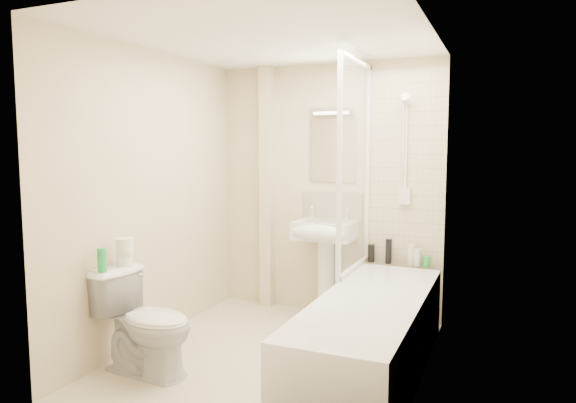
% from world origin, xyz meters
% --- Properties ---
extents(floor, '(2.50, 2.50, 0.00)m').
position_xyz_m(floor, '(0.00, 0.00, 0.00)').
color(floor, beige).
rests_on(floor, ground).
extents(wall_back, '(2.20, 0.02, 2.40)m').
position_xyz_m(wall_back, '(0.00, 1.25, 1.20)').
color(wall_back, beige).
rests_on(wall_back, ground).
extents(wall_left, '(0.02, 2.50, 2.40)m').
position_xyz_m(wall_left, '(-1.10, 0.00, 1.20)').
color(wall_left, beige).
rests_on(wall_left, ground).
extents(wall_right, '(0.02, 2.50, 2.40)m').
position_xyz_m(wall_right, '(1.10, 0.00, 1.20)').
color(wall_right, beige).
rests_on(wall_right, ground).
extents(ceiling, '(2.20, 2.50, 0.02)m').
position_xyz_m(ceiling, '(0.00, 0.00, 2.40)').
color(ceiling, white).
rests_on(ceiling, wall_back).
extents(tile_back, '(0.70, 0.01, 1.75)m').
position_xyz_m(tile_back, '(0.75, 1.24, 1.42)').
color(tile_back, beige).
rests_on(tile_back, wall_back).
extents(tile_right, '(0.01, 2.10, 1.75)m').
position_xyz_m(tile_right, '(1.09, 0.02, 1.42)').
color(tile_right, beige).
rests_on(tile_right, wall_right).
extents(pipe_boxing, '(0.12, 0.12, 2.40)m').
position_xyz_m(pipe_boxing, '(-0.62, 1.19, 1.20)').
color(pipe_boxing, beige).
rests_on(pipe_boxing, ground).
extents(splashback, '(0.60, 0.02, 0.30)m').
position_xyz_m(splashback, '(0.05, 1.24, 1.03)').
color(splashback, beige).
rests_on(splashback, wall_back).
extents(mirror, '(0.46, 0.01, 0.60)m').
position_xyz_m(mirror, '(0.05, 1.24, 1.58)').
color(mirror, white).
rests_on(mirror, wall_back).
extents(strip_light, '(0.42, 0.07, 0.07)m').
position_xyz_m(strip_light, '(0.05, 1.22, 1.95)').
color(strip_light, silver).
rests_on(strip_light, wall_back).
extents(bathtub, '(0.70, 2.10, 0.55)m').
position_xyz_m(bathtub, '(0.75, 0.02, 0.29)').
color(bathtub, white).
rests_on(bathtub, ground).
extents(shower_screen, '(0.04, 0.92, 1.80)m').
position_xyz_m(shower_screen, '(0.40, 0.80, 1.45)').
color(shower_screen, white).
rests_on(shower_screen, bathtub).
extents(shower_fixture, '(0.10, 0.16, 0.99)m').
position_xyz_m(shower_fixture, '(0.75, 1.19, 1.55)').
color(shower_fixture, white).
rests_on(shower_fixture, wall_back).
extents(pedestal_sink, '(0.55, 0.50, 1.05)m').
position_xyz_m(pedestal_sink, '(0.05, 1.01, 0.74)').
color(pedestal_sink, white).
rests_on(pedestal_sink, ground).
extents(bottle_black_a, '(0.06, 0.06, 0.16)m').
position_xyz_m(bottle_black_a, '(0.46, 1.16, 0.63)').
color(bottle_black_a, black).
rests_on(bottle_black_a, bathtub).
extents(bottle_black_b, '(0.06, 0.06, 0.23)m').
position_xyz_m(bottle_black_b, '(0.62, 1.16, 0.66)').
color(bottle_black_b, black).
rests_on(bottle_black_b, bathtub).
extents(bottle_cream, '(0.06, 0.06, 0.19)m').
position_xyz_m(bottle_cream, '(0.83, 1.16, 0.64)').
color(bottle_cream, beige).
rests_on(bottle_cream, bathtub).
extents(bottle_white_b, '(0.06, 0.06, 0.15)m').
position_xyz_m(bottle_white_b, '(0.88, 1.16, 0.63)').
color(bottle_white_b, silver).
rests_on(bottle_white_b, bathtub).
extents(bottle_green, '(0.06, 0.06, 0.09)m').
position_xyz_m(bottle_green, '(0.97, 1.16, 0.60)').
color(bottle_green, green).
rests_on(bottle_green, bathtub).
extents(toilet, '(0.55, 0.80, 0.74)m').
position_xyz_m(toilet, '(-0.72, -0.60, 0.37)').
color(toilet, white).
rests_on(toilet, ground).
extents(toilet_roll_lower, '(0.12, 0.12, 0.10)m').
position_xyz_m(toilet_roll_lower, '(-0.98, -0.50, 0.79)').
color(toilet_roll_lower, white).
rests_on(toilet_roll_lower, toilet).
extents(toilet_roll_upper, '(0.12, 0.12, 0.11)m').
position_xyz_m(toilet_roll_upper, '(-0.96, -0.52, 0.89)').
color(toilet_roll_upper, white).
rests_on(toilet_roll_upper, toilet_roll_lower).
extents(green_bottle, '(0.06, 0.06, 0.16)m').
position_xyz_m(green_bottle, '(-0.99, -0.72, 0.82)').
color(green_bottle, green).
rests_on(green_bottle, toilet).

